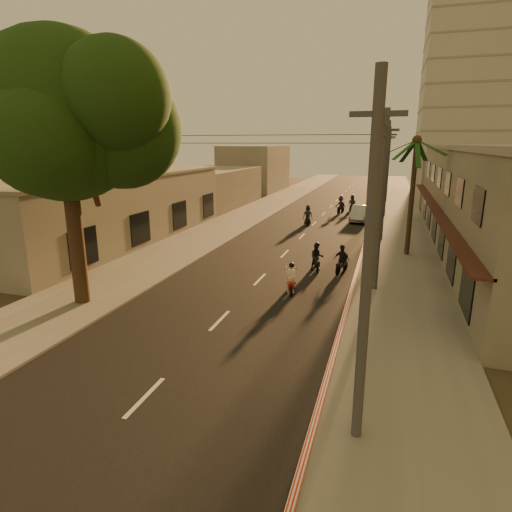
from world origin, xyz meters
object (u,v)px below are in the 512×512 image
object	(u,v)px
scooter_far_a	(308,216)
parked_car	(360,213)
scooter_mid_a	(317,258)
scooter_far_b	(341,205)
scooter_far_c	(352,204)
broadleaf_tree	(73,117)
palm_tree	(416,147)
scooter_red	(291,279)
scooter_mid_b	(342,260)

from	to	relation	value
scooter_far_a	parked_car	distance (m)	5.77
scooter_mid_a	scooter_far_b	size ratio (longest dim) A/B	0.91
scooter_far_c	scooter_mid_a	bearing A→B (deg)	-82.83
broadleaf_tree	scooter_mid_a	size ratio (longest dim) A/B	6.94
palm_tree	scooter_red	xyz separation A→B (m)	(-5.86, -9.60, -6.43)
parked_car	scooter_far_c	xyz separation A→B (m)	(-1.29, 6.03, 0.09)
scooter_far_b	scooter_far_c	distance (m)	2.02
broadleaf_tree	scooter_far_b	distance (m)	32.84
broadleaf_tree	scooter_far_b	bearing A→B (deg)	74.99
broadleaf_tree	scooter_far_a	bearing A→B (deg)	75.02
scooter_far_b	broadleaf_tree	bearing A→B (deg)	-91.39
scooter_mid_b	parked_car	bearing A→B (deg)	105.79
scooter_far_a	parked_car	xyz separation A→B (m)	(4.50, 3.61, -0.10)
scooter_mid_a	palm_tree	bearing A→B (deg)	29.44
scooter_mid_b	scooter_far_a	world-z (taller)	scooter_far_a
scooter_mid_b	scooter_far_a	distance (m)	15.10
scooter_mid_a	scooter_mid_b	xyz separation A→B (m)	(1.47, -0.02, -0.02)
scooter_far_a	parked_car	bearing A→B (deg)	26.28
scooter_red	scooter_far_c	world-z (taller)	scooter_far_c
scooter_far_c	scooter_mid_b	bearing A→B (deg)	-79.32
scooter_mid_a	scooter_mid_b	distance (m)	1.47
scooter_red	scooter_far_b	world-z (taller)	scooter_far_b
palm_tree	scooter_far_a	distance (m)	13.92
scooter_far_a	scooter_far_b	bearing A→B (deg)	62.41
palm_tree	scooter_mid_a	distance (m)	9.79
scooter_mid_a	scooter_mid_b	bearing A→B (deg)	-16.30
scooter_mid_a	parked_car	distance (m)	18.00
palm_tree	broadleaf_tree	bearing A→B (deg)	-136.52
scooter_mid_b	parked_car	xyz separation A→B (m)	(-0.18, 17.97, -0.02)
palm_tree	parked_car	distance (m)	14.75
broadleaf_tree	parked_car	world-z (taller)	broadleaf_tree
palm_tree	parked_car	world-z (taller)	palm_tree
scooter_mid_a	scooter_mid_b	world-z (taller)	scooter_mid_a
scooter_far_a	scooter_far_b	size ratio (longest dim) A/B	0.99
broadleaf_tree	scooter_far_a	xyz separation A→B (m)	(6.13, 22.92, -7.62)
scooter_red	parked_car	bearing A→B (deg)	71.80
parked_car	scooter_far_b	bearing A→B (deg)	121.26
scooter_mid_b	broadleaf_tree	bearing A→B (deg)	-126.41
broadleaf_tree	scooter_mid_a	distance (m)	14.83
palm_tree	scooter_red	world-z (taller)	palm_tree
parked_car	broadleaf_tree	bearing A→B (deg)	-109.21
scooter_mid_a	broadleaf_tree	bearing A→B (deg)	-152.96
palm_tree	scooter_far_b	world-z (taller)	palm_tree
scooter_red	scooter_mid_a	world-z (taller)	scooter_mid_a
scooter_red	parked_car	distance (m)	22.36
parked_car	scooter_far_c	distance (m)	6.17
scooter_red	scooter_mid_b	xyz separation A→B (m)	(2.06, 4.31, 0.06)
broadleaf_tree	scooter_mid_a	xyz separation A→B (m)	(9.34, 8.59, -7.68)
scooter_far_b	parked_car	size ratio (longest dim) A/B	0.41
scooter_far_a	parked_car	size ratio (longest dim) A/B	0.41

